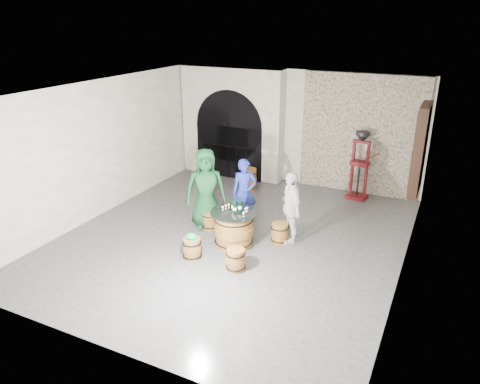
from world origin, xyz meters
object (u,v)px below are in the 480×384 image
at_px(barrel_table, 234,229).
at_px(barrel_stool_near_left, 192,248).
at_px(barrel_stool_right, 280,233).
at_px(barrel_stool_near_right, 236,260).
at_px(wine_bottle_right, 240,206).
at_px(person_green, 206,189).
at_px(barrel_stool_left, 210,220).
at_px(person_blue, 244,192).
at_px(person_white, 291,208).
at_px(wine_bottle_left, 233,205).
at_px(corking_press, 360,160).
at_px(wine_bottle_center, 235,207).
at_px(barrel_stool_far, 243,217).
at_px(side_barrel, 249,179).

height_order(barrel_table, barrel_stool_near_left, barrel_table).
distance_m(barrel_stool_right, barrel_stool_near_left, 1.94).
xyz_separation_m(barrel_stool_near_right, wine_bottle_right, (-0.37, 0.94, 0.68)).
height_order(person_green, wine_bottle_right, person_green).
bearing_deg(barrel_table, barrel_stool_near_right, -61.60).
height_order(barrel_stool_left, person_blue, person_blue).
relative_size(barrel_stool_right, person_white, 0.27).
xyz_separation_m(barrel_stool_right, person_blue, (-1.09, 0.53, 0.56)).
xyz_separation_m(wine_bottle_left, corking_press, (1.81, 3.74, 0.16)).
distance_m(barrel_stool_near_right, wine_bottle_center, 1.16).
height_order(barrel_stool_far, barrel_stool_near_left, same).
height_order(barrel_table, person_green, person_green).
bearing_deg(barrel_stool_near_right, barrel_table, 118.40).
xyz_separation_m(barrel_table, wine_bottle_right, (0.11, 0.07, 0.52)).
xyz_separation_m(barrel_stool_right, corking_press, (0.96, 3.23, 0.84)).
bearing_deg(barrel_stool_right, person_white, 34.11).
bearing_deg(barrel_table, wine_bottle_left, 125.84).
height_order(person_green, wine_bottle_center, person_green).
bearing_deg(barrel_stool_left, wine_bottle_left, -28.78).
bearing_deg(person_blue, wine_bottle_right, -98.94).
relative_size(barrel_stool_left, wine_bottle_right, 1.32).
xyz_separation_m(person_white, corking_press, (0.78, 3.11, 0.27)).
bearing_deg(person_green, side_barrel, 56.29).
bearing_deg(side_barrel, person_blue, -67.89).
bearing_deg(corking_press, barrel_stool_near_right, -96.27).
relative_size(barrel_stool_far, wine_bottle_right, 1.32).
xyz_separation_m(person_blue, side_barrel, (-0.82, 2.03, -0.47)).
bearing_deg(barrel_stool_near_left, side_barrel, 98.23).
relative_size(barrel_stool_right, wine_bottle_right, 1.32).
bearing_deg(wine_bottle_center, person_green, 149.15).
height_order(barrel_stool_near_left, wine_bottle_center, wine_bottle_center).
bearing_deg(barrel_stool_left, barrel_stool_right, 1.97).
xyz_separation_m(person_green, side_barrel, (-0.10, 2.54, -0.62)).
bearing_deg(wine_bottle_right, wine_bottle_left, -169.18).
bearing_deg(wine_bottle_center, wine_bottle_right, 61.05).
relative_size(side_barrel, corking_press, 0.34).
distance_m(barrel_table, barrel_stool_right, 1.01).
distance_m(person_green, person_white, 2.00).
bearing_deg(side_barrel, person_green, -87.67).
bearing_deg(person_blue, barrel_stool_right, -55.08).
xyz_separation_m(person_white, wine_bottle_center, (-0.96, -0.72, 0.11)).
height_order(barrel_stool_right, wine_bottle_left, wine_bottle_left).
xyz_separation_m(barrel_stool_right, wine_bottle_right, (-0.71, -0.48, 0.68)).
bearing_deg(barrel_stool_near_right, barrel_stool_near_left, 178.46).
bearing_deg(barrel_table, barrel_stool_left, 149.83).
bearing_deg(person_blue, person_green, -173.74).
distance_m(side_barrel, corking_press, 3.04).
bearing_deg(side_barrel, wine_bottle_left, -70.98).
bearing_deg(barrel_stool_left, barrel_stool_far, 36.81).
height_order(wine_bottle_right, corking_press, corking_press).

